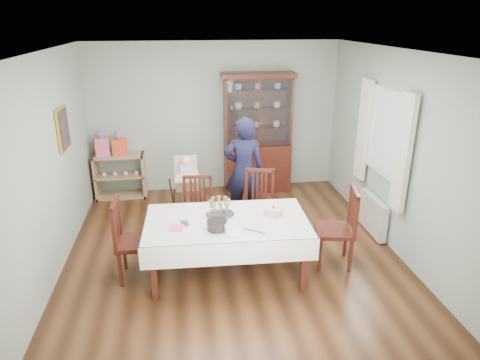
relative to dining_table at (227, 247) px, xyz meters
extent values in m
plane|color=#593319|center=(0.13, 0.50, -0.38)|extent=(5.00, 5.00, 0.00)
plane|color=#9EAA99|center=(0.13, 3.00, 0.97)|extent=(4.50, 0.00, 4.50)
plane|color=#9EAA99|center=(-2.12, 0.50, 0.97)|extent=(0.00, 5.00, 5.00)
plane|color=#9EAA99|center=(2.38, 0.50, 0.97)|extent=(0.00, 5.00, 5.00)
plane|color=white|center=(0.13, 0.50, 2.32)|extent=(5.00, 5.00, 0.00)
cube|color=#4C1D13|center=(0.00, 0.00, 0.34)|extent=(1.94, 1.12, 0.06)
cube|color=silver|center=(0.00, 0.00, 0.37)|extent=(2.04, 1.22, 0.01)
cube|color=#4C1D13|center=(0.88, 2.76, 0.07)|extent=(1.20, 0.45, 0.90)
cube|color=white|center=(0.88, 2.57, 1.12)|extent=(1.12, 0.01, 1.16)
cube|color=#4C1D13|center=(0.88, 2.76, 1.76)|extent=(1.30, 0.48, 0.07)
cube|color=tan|center=(-1.62, 2.78, -0.36)|extent=(0.90, 0.38, 0.04)
cube|color=tan|center=(-1.62, 2.78, 0.02)|extent=(0.90, 0.38, 0.03)
cube|color=tan|center=(-1.62, 2.78, 0.40)|extent=(0.90, 0.38, 0.04)
cube|color=tan|center=(-2.04, 2.78, 0.02)|extent=(0.04, 0.38, 0.80)
cube|color=tan|center=(-1.20, 2.78, 0.02)|extent=(0.04, 0.38, 0.80)
cube|color=gold|center=(-2.09, 1.30, 1.27)|extent=(0.04, 0.48, 0.58)
cube|color=white|center=(2.35, 0.80, 1.17)|extent=(0.04, 1.02, 1.22)
cube|color=silver|center=(2.29, 0.18, 1.07)|extent=(0.07, 0.30, 1.55)
cube|color=silver|center=(2.29, 1.42, 1.07)|extent=(0.07, 0.30, 1.55)
cube|color=white|center=(2.29, 0.80, -0.08)|extent=(0.10, 0.80, 0.55)
cube|color=#4C1D13|center=(-0.32, 0.84, 0.06)|extent=(0.48, 0.48, 0.05)
cube|color=#4C1D13|center=(-0.30, 1.04, 0.33)|extent=(0.42, 0.09, 0.51)
cube|color=#4C1D13|center=(0.56, 0.90, 0.08)|extent=(0.55, 0.55, 0.05)
cube|color=#4C1D13|center=(0.61, 1.10, 0.35)|extent=(0.43, 0.15, 0.53)
cube|color=#4C1D13|center=(-1.11, 0.10, 0.10)|extent=(0.48, 0.48, 0.05)
cube|color=#4C1D13|center=(-1.32, 0.10, 0.39)|extent=(0.05, 0.45, 0.56)
cube|color=#4C1D13|center=(1.41, 0.05, 0.10)|extent=(0.56, 0.56, 0.05)
cube|color=#4C1D13|center=(1.62, 0.01, 0.39)|extent=(0.13, 0.45, 0.56)
imported|color=black|center=(0.44, 1.50, 0.46)|extent=(0.66, 0.47, 1.70)
cube|color=tan|center=(-0.45, 1.60, 0.31)|extent=(0.37, 0.33, 0.25)
cube|color=tan|center=(-0.45, 1.60, 0.52)|extent=(0.36, 0.08, 0.29)
cube|color=tan|center=(-0.45, 1.60, 0.39)|extent=(0.39, 0.18, 0.03)
cube|color=silver|center=(-0.45, 1.60, 0.48)|extent=(0.20, 0.15, 0.19)
sphere|color=beige|center=(-0.45, 1.60, 0.63)|extent=(0.16, 0.16, 0.16)
cylinder|color=silver|center=(-0.07, 0.14, 0.38)|extent=(0.36, 0.36, 0.01)
torus|color=silver|center=(-0.07, 0.14, 0.39)|extent=(0.36, 0.36, 0.01)
cylinder|color=white|center=(0.59, 0.05, 0.38)|extent=(0.27, 0.27, 0.01)
cylinder|color=brown|center=(0.59, 0.05, 0.43)|extent=(0.23, 0.23, 0.08)
cylinder|color=silver|center=(0.59, 0.05, 0.47)|extent=(0.23, 0.23, 0.01)
cylinder|color=#F24C4C|center=(0.59, 0.05, 0.51)|extent=(0.01, 0.01, 0.06)
sphere|color=yellow|center=(0.59, 0.05, 0.55)|extent=(0.02, 0.02, 0.02)
cylinder|color=black|center=(-0.14, -0.23, 0.43)|extent=(0.30, 0.30, 0.11)
cylinder|color=white|center=(0.04, -0.32, 0.42)|extent=(0.26, 0.26, 0.09)
cube|color=#F15885|center=(-0.61, -0.14, 0.39)|extent=(0.19, 0.19, 0.02)
cube|color=silver|center=(0.28, -0.34, 0.38)|extent=(0.25, 0.20, 0.01)
cube|color=#F15885|center=(-1.87, 2.76, 0.57)|extent=(0.25, 0.19, 0.32)
sphere|color=#E533B2|center=(-1.87, 2.76, 0.78)|extent=(0.13, 0.13, 0.13)
cube|color=#F85227|center=(-1.58, 2.76, 0.56)|extent=(0.24, 0.18, 0.29)
sphere|color=#E533B2|center=(-1.58, 2.76, 0.77)|extent=(0.14, 0.14, 0.14)
camera|label=1|loc=(-0.50, -4.67, 2.69)|focal=32.00mm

